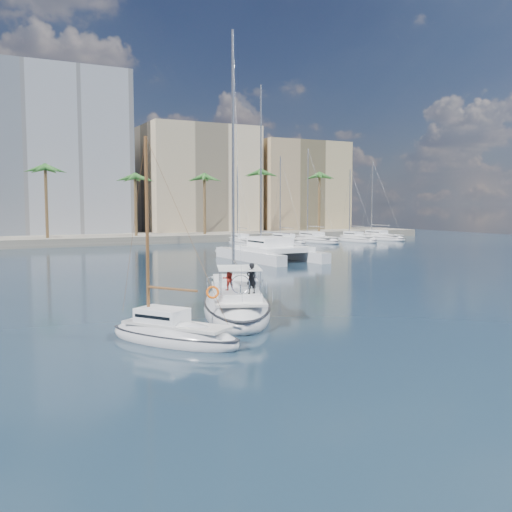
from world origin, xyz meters
TOP-DOWN VIEW (x-y plane):
  - ground at (0.00, 0.00)m, footprint 160.00×160.00m
  - quay at (0.00, 61.00)m, footprint 120.00×14.00m
  - building_beige at (22.00, 70.00)m, footprint 20.00×14.00m
  - building_tan_right at (42.00, 68.00)m, footprint 18.00×12.00m
  - palm_centre at (0.00, 57.00)m, footprint 3.60×3.60m
  - palm_right at (34.00, 57.00)m, footprint 3.60×3.60m
  - main_sloop at (-3.35, -0.75)m, footprint 7.47×11.80m
  - small_sloop at (-8.58, -5.38)m, footprint 5.46×6.66m
  - catamaran at (12.86, 24.98)m, footprint 7.24×13.41m
  - seagull at (-1.54, 6.85)m, footprint 0.99×0.42m
  - moored_yacht_a at (20.00, 47.00)m, footprint 3.37×9.52m
  - moored_yacht_b at (26.50, 45.00)m, footprint 3.32×10.83m
  - moored_yacht_c at (33.00, 47.00)m, footprint 3.98×12.33m
  - moored_yacht_d at (39.50, 45.00)m, footprint 3.52×9.55m
  - moored_yacht_e at (46.00, 47.00)m, footprint 4.61×11.11m

SIDE VIEW (x-z plane):
  - ground at x=0.00m, z-range 0.00..0.00m
  - moored_yacht_a at x=20.00m, z-range -5.95..5.95m
  - moored_yacht_b at x=26.50m, z-range -6.86..6.86m
  - moored_yacht_c at x=33.00m, z-range -7.77..7.77m
  - moored_yacht_d at x=39.50m, z-range -5.95..5.95m
  - moored_yacht_e at x=46.00m, z-range -6.86..6.86m
  - small_sloop at x=-8.58m, z-range -4.39..5.15m
  - main_sloop at x=-3.35m, z-range -7.85..8.89m
  - quay at x=0.00m, z-range 0.00..1.20m
  - seagull at x=-1.54m, z-range 0.96..1.14m
  - catamaran at x=12.86m, z-range -8.29..10.64m
  - building_tan_right at x=42.00m, z-range 0.00..18.00m
  - building_beige at x=22.00m, z-range 0.00..20.00m
  - palm_centre at x=0.00m, z-range 4.13..16.43m
  - palm_right at x=34.00m, z-range 4.13..16.43m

